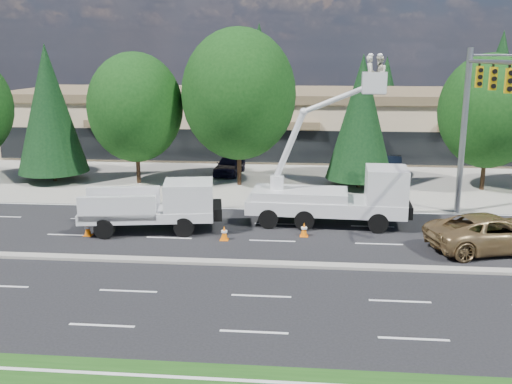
# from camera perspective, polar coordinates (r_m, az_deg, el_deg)

# --- Properties ---
(ground) EXTENTS (140.00, 140.00, 0.00)m
(ground) POSITION_cam_1_polar(r_m,az_deg,el_deg) (24.18, 1.15, -7.32)
(ground) COLOR black
(ground) RESTS_ON ground
(concrete_apron) EXTENTS (140.00, 22.00, 0.01)m
(concrete_apron) POSITION_cam_1_polar(r_m,az_deg,el_deg) (43.43, 3.05, 2.10)
(concrete_apron) COLOR gray
(concrete_apron) RESTS_ON ground
(road_median) EXTENTS (120.00, 0.55, 0.12)m
(road_median) POSITION_cam_1_polar(r_m,az_deg,el_deg) (24.16, 1.15, -7.18)
(road_median) COLOR gray
(road_median) RESTS_ON ground
(strip_mall) EXTENTS (50.40, 15.40, 5.50)m
(strip_mall) POSITION_cam_1_polar(r_m,az_deg,el_deg) (52.85, 3.53, 7.25)
(strip_mall) COLOR tan
(strip_mall) RESTS_ON ground
(tree_front_b) EXTENTS (4.76, 4.76, 9.39)m
(tree_front_b) POSITION_cam_1_polar(r_m,az_deg,el_deg) (41.61, -19.97, 7.82)
(tree_front_b) COLOR #332114
(tree_front_b) RESTS_ON ground
(tree_front_c) EXTENTS (6.38, 6.38, 8.85)m
(tree_front_c) POSITION_cam_1_polar(r_m,az_deg,el_deg) (39.44, -11.98, 8.27)
(tree_front_c) COLOR #332114
(tree_front_c) RESTS_ON ground
(tree_front_d) EXTENTS (7.51, 7.51, 10.41)m
(tree_front_d) POSITION_cam_1_polar(r_m,az_deg,el_deg) (37.90, -1.74, 9.74)
(tree_front_d) COLOR #332114
(tree_front_d) RESTS_ON ground
(tree_front_e) EXTENTS (4.41, 4.41, 8.70)m
(tree_front_e) POSITION_cam_1_polar(r_m,az_deg,el_deg) (37.90, 10.48, 7.35)
(tree_front_e) COLOR #332114
(tree_front_e) RESTS_ON ground
(tree_front_f) EXTENTS (6.33, 6.33, 8.78)m
(tree_front_f) POSITION_cam_1_polar(r_m,az_deg,el_deg) (39.39, 22.27, 7.49)
(tree_front_f) COLOR #332114
(tree_front_f) RESTS_ON ground
(tree_back_a) EXTENTS (4.59, 4.59, 9.05)m
(tree_back_a) POSITION_cam_1_polar(r_m,az_deg,el_deg) (67.55, -11.80, 10.08)
(tree_back_a) COLOR #332114
(tree_back_a) RESTS_ON ground
(tree_back_b) EXTENTS (6.12, 6.12, 12.06)m
(tree_back_b) POSITION_cam_1_polar(r_m,az_deg,el_deg) (64.82, 0.31, 11.66)
(tree_back_b) COLOR #332114
(tree_back_b) RESTS_ON ground
(tree_back_c) EXTENTS (4.31, 4.31, 8.49)m
(tree_back_c) POSITION_cam_1_polar(r_m,az_deg,el_deg) (65.21, 12.84, 9.65)
(tree_back_c) COLOR #332114
(tree_back_c) RESTS_ON ground
(tree_back_d) EXTENTS (5.67, 5.67, 11.18)m
(tree_back_d) POSITION_cam_1_polar(r_m,az_deg,el_deg) (67.74, 23.18, 10.27)
(tree_back_d) COLOR #332114
(tree_back_d) RESTS_ON ground
(signal_mast) EXTENTS (2.76, 10.16, 9.00)m
(signal_mast) POSITION_cam_1_polar(r_m,az_deg,el_deg) (30.87, 21.31, 7.89)
(signal_mast) COLOR gray
(signal_mast) RESTS_ON ground
(utility_pickup) EXTENTS (6.82, 3.41, 2.50)m
(utility_pickup) POSITION_cam_1_polar(r_m,az_deg,el_deg) (28.86, -9.83, -1.88)
(utility_pickup) COLOR silver
(utility_pickup) RESTS_ON ground
(bucket_truck) EXTENTS (8.21, 2.95, 8.69)m
(bucket_truck) POSITION_cam_1_polar(r_m,az_deg,el_deg) (29.54, 8.40, 0.21)
(bucket_truck) COLOR silver
(bucket_truck) RESTS_ON ground
(traffic_cone_a) EXTENTS (0.40, 0.40, 0.70)m
(traffic_cone_a) POSITION_cam_1_polar(r_m,az_deg,el_deg) (29.06, -16.48, -3.56)
(traffic_cone_a) COLOR orange
(traffic_cone_a) RESTS_ON ground
(traffic_cone_b) EXTENTS (0.40, 0.40, 0.70)m
(traffic_cone_b) POSITION_cam_1_polar(r_m,az_deg,el_deg) (27.28, -3.20, -4.12)
(traffic_cone_b) COLOR orange
(traffic_cone_b) RESTS_ON ground
(traffic_cone_c) EXTENTS (0.40, 0.40, 0.70)m
(traffic_cone_c) POSITION_cam_1_polar(r_m,az_deg,el_deg) (27.87, 4.83, -3.76)
(traffic_cone_c) COLOR orange
(traffic_cone_c) RESTS_ON ground
(traffic_cone_d) EXTENTS (0.40, 0.40, 0.70)m
(traffic_cone_d) POSITION_cam_1_polar(r_m,az_deg,el_deg) (27.91, 18.10, -4.38)
(traffic_cone_d) COLOR orange
(traffic_cone_d) RESTS_ON ground
(minivan) EXTENTS (6.46, 4.22, 1.65)m
(minivan) POSITION_cam_1_polar(r_m,az_deg,el_deg) (27.81, 22.63, -3.79)
(minivan) COLOR olive
(minivan) RESTS_ON ground
(parked_car_west) EXTENTS (2.17, 4.40, 1.44)m
(parked_car_west) POSITION_cam_1_polar(r_m,az_deg,el_deg) (42.12, -2.66, 2.74)
(parked_car_west) COLOR black
(parked_car_west) RESTS_ON ground
(parked_car_east) EXTENTS (1.96, 4.59, 1.47)m
(parked_car_east) POSITION_cam_1_polar(r_m,az_deg,el_deg) (42.46, 13.26, 2.50)
(parked_car_east) COLOR black
(parked_car_east) RESTS_ON ground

